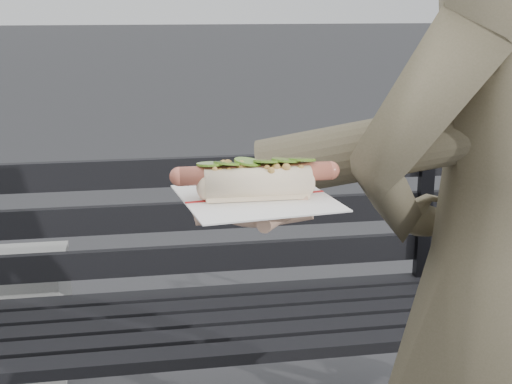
% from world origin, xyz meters
% --- Properties ---
extents(park_bench, '(1.50, 0.44, 0.88)m').
position_xyz_m(park_bench, '(-0.08, 0.94, 0.52)').
color(park_bench, black).
rests_on(park_bench, ground).
extents(person, '(0.69, 0.56, 1.64)m').
position_xyz_m(person, '(0.34, 0.12, 0.82)').
color(person, brown).
rests_on(person, ground).
extents(held_hotdog, '(0.64, 0.31, 0.20)m').
position_xyz_m(held_hotdog, '(0.12, 0.09, 1.08)').
color(held_hotdog, brown).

